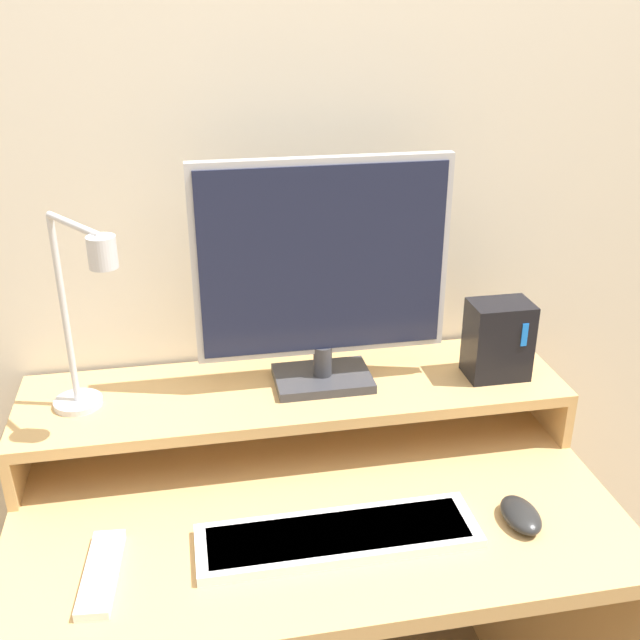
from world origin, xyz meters
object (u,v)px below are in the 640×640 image
router_dock (498,340)px  desk_lamp (83,319)px  remote_control (101,573)px  monitor (323,271)px  keyboard (338,536)px  mouse (521,515)px

router_dock → desk_lamp: bearing=-178.2°
remote_control → monitor: bearing=39.1°
router_dock → remote_control: bearing=-158.4°
router_dock → keyboard: 0.51m
keyboard → mouse: 0.31m
desk_lamp → remote_control: bearing=-87.2°
remote_control → desk_lamp: bearing=92.8°
mouse → remote_control: bearing=180.0°
keyboard → mouse: size_ratio=4.63×
desk_lamp → remote_control: 0.41m
keyboard → remote_control: (-0.37, -0.01, -0.00)m
monitor → mouse: (0.28, -0.33, -0.33)m
desk_lamp → mouse: size_ratio=3.72×
desk_lamp → router_dock: desk_lamp is taller
desk_lamp → mouse: (0.70, -0.27, -0.30)m
router_dock → remote_control: size_ratio=0.85×
monitor → remote_control: 0.63m
remote_control → keyboard: bearing=1.9°
router_dock → mouse: size_ratio=1.56×
desk_lamp → router_dock: bearing=1.8°
mouse → remote_control: (-0.68, 0.00, -0.01)m
monitor → remote_control: bearing=-140.9°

